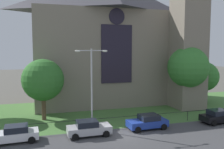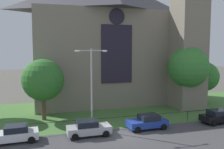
{
  "view_description": "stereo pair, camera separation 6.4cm",
  "coord_description": "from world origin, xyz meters",
  "views": [
    {
      "loc": [
        -7.99,
        -21.92,
        8.25
      ],
      "look_at": [
        0.92,
        8.0,
        5.14
      ],
      "focal_mm": 39.36,
      "sensor_mm": 36.0,
      "label": 1
    },
    {
      "loc": [
        -7.93,
        -21.94,
        8.25
      ],
      "look_at": [
        0.92,
        8.0,
        5.14
      ],
      "focal_mm": 39.36,
      "sensor_mm": 36.0,
      "label": 2
    }
  ],
  "objects": [
    {
      "name": "iron_railing",
      "position": [
        2.3,
        2.5,
        0.95
      ],
      "size": [
        25.04,
        0.07,
        1.13
      ],
      "color": "black",
      "rests_on": "ground"
    },
    {
      "name": "tree_right_near",
      "position": [
        11.57,
        7.2,
        5.87
      ],
      "size": [
        5.62,
        5.62,
        8.73
      ],
      "color": "#423021",
      "rests_on": "ground"
    },
    {
      "name": "parked_car_white",
      "position": [
        -10.27,
        1.07,
        0.74
      ],
      "size": [
        4.28,
        2.18,
        1.51
      ],
      "rotation": [
        0.0,
        0.0,
        3.19
      ],
      "color": "silver",
      "rests_on": "ground"
    },
    {
      "name": "parked_car_silver",
      "position": [
        -3.58,
        0.8,
        0.74
      ],
      "size": [
        4.22,
        2.05,
        1.51
      ],
      "rotation": [
        0.0,
        0.0,
        0.01
      ],
      "color": "#B7B7BC",
      "rests_on": "ground"
    },
    {
      "name": "road_asphalt",
      "position": [
        0.0,
        -2.0,
        0.0
      ],
      "size": [
        120.0,
        8.0,
        0.01
      ],
      "primitive_type": "cube",
      "color": "#424244",
      "rests_on": "ground"
    },
    {
      "name": "tree_left_near",
      "position": [
        -7.61,
        7.73,
        4.75
      ],
      "size": [
        4.91,
        4.91,
        7.23
      ],
      "color": "brown",
      "rests_on": "ground"
    },
    {
      "name": "streetlamp_near",
      "position": [
        -2.91,
        2.4,
        5.33
      ],
      "size": [
        3.37,
        0.26,
        8.4
      ],
      "color": "#B2B2B7",
      "rests_on": "ground"
    },
    {
      "name": "parked_car_black",
      "position": [
        11.46,
        0.79,
        0.74
      ],
      "size": [
        4.27,
        2.17,
        1.51
      ],
      "rotation": [
        0.0,
        0.0,
        0.04
      ],
      "color": "black",
      "rests_on": "ground"
    },
    {
      "name": "church_building",
      "position": [
        3.07,
        15.8,
        10.27
      ],
      "size": [
        23.2,
        16.2,
        26.0
      ],
      "color": "gray",
      "rests_on": "ground"
    },
    {
      "name": "ground",
      "position": [
        0.0,
        10.0,
        0.0
      ],
      "size": [
        160.0,
        160.0,
        0.0
      ],
      "primitive_type": "plane",
      "color": "#56544C"
    },
    {
      "name": "tree_right_far",
      "position": [
        17.15,
        11.14,
        4.05
      ],
      "size": [
        4.65,
        4.65,
        6.4
      ],
      "color": "brown",
      "rests_on": "ground"
    },
    {
      "name": "parked_car_blue",
      "position": [
        2.77,
        1.1,
        0.74
      ],
      "size": [
        4.26,
        2.15,
        1.51
      ],
      "rotation": [
        0.0,
        0.0,
        3.18
      ],
      "color": "#1E3899",
      "rests_on": "ground"
    },
    {
      "name": "grass_verge",
      "position": [
        0.0,
        8.0,
        0.0
      ],
      "size": [
        120.0,
        20.0,
        0.01
      ],
      "primitive_type": "cube",
      "color": "#477538",
      "rests_on": "ground"
    }
  ]
}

